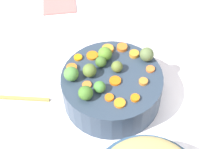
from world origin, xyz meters
name	(u,v)px	position (x,y,z in m)	size (l,w,h in m)	color
tabletop	(125,105)	(0.00, 0.00, 0.01)	(2.40, 2.40, 0.02)	white
serving_bowl_carrots	(112,88)	(-0.03, -0.03, 0.07)	(0.30, 0.30, 0.10)	#2D3D4F
carrot_slice_0	(136,98)	(0.06, 0.00, 0.13)	(0.02, 0.02, 0.01)	orange
carrot_slice_1	(122,47)	(-0.13, 0.04, 0.13)	(0.03, 0.03, 0.01)	orange
carrot_slice_2	(115,81)	(-0.01, -0.03, 0.12)	(0.03, 0.03, 0.01)	orange
carrot_slice_3	(134,54)	(-0.09, 0.07, 0.13)	(0.03, 0.03, 0.01)	orange
carrot_slice_4	(120,103)	(0.06, -0.05, 0.12)	(0.03, 0.03, 0.01)	orange
carrot_slice_5	(92,56)	(-0.13, -0.05, 0.12)	(0.03, 0.03, 0.01)	orange
carrot_slice_6	(87,85)	(-0.03, -0.11, 0.12)	(0.03, 0.03, 0.01)	orange
carrot_slice_7	(78,58)	(-0.14, -0.10, 0.12)	(0.03, 0.03, 0.01)	orange
carrot_slice_8	(109,98)	(0.03, -0.06, 0.12)	(0.02, 0.02, 0.01)	orange
carrot_slice_9	(108,49)	(-0.14, 0.00, 0.13)	(0.04, 0.04, 0.01)	orange
carrot_slice_10	(72,68)	(-0.10, -0.13, 0.13)	(0.03, 0.03, 0.01)	orange
carrot_slice_11	(143,82)	(0.02, 0.05, 0.13)	(0.03, 0.03, 0.01)	orange
carrot_slice_12	(150,69)	(-0.02, 0.09, 0.12)	(0.03, 0.03, 0.01)	orange
brussels_sprout_0	(101,62)	(-0.09, -0.04, 0.14)	(0.03, 0.03, 0.03)	#426C29
brussels_sprout_1	(117,67)	(-0.05, -0.01, 0.14)	(0.03, 0.03, 0.03)	olive
brussels_sprout_2	(71,74)	(-0.07, -0.14, 0.14)	(0.04, 0.04, 0.04)	#4C893B
brussels_sprout_3	(147,54)	(-0.06, 0.09, 0.14)	(0.04, 0.04, 0.04)	#5B6F40
brussels_sprout_4	(100,87)	(0.00, -0.08, 0.14)	(0.03, 0.03, 0.03)	#468938
brussels_sprout_5	(86,93)	(0.01, -0.12, 0.14)	(0.04, 0.04, 0.04)	#427528
brussels_sprout_6	(105,54)	(-0.11, -0.02, 0.14)	(0.04, 0.04, 0.04)	#558629
brussels_sprout_7	(90,70)	(-0.06, -0.09, 0.14)	(0.04, 0.04, 0.04)	#587330
dish_towel	(59,2)	(-0.56, -0.05, 0.02)	(0.15, 0.13, 0.01)	#AC6C68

